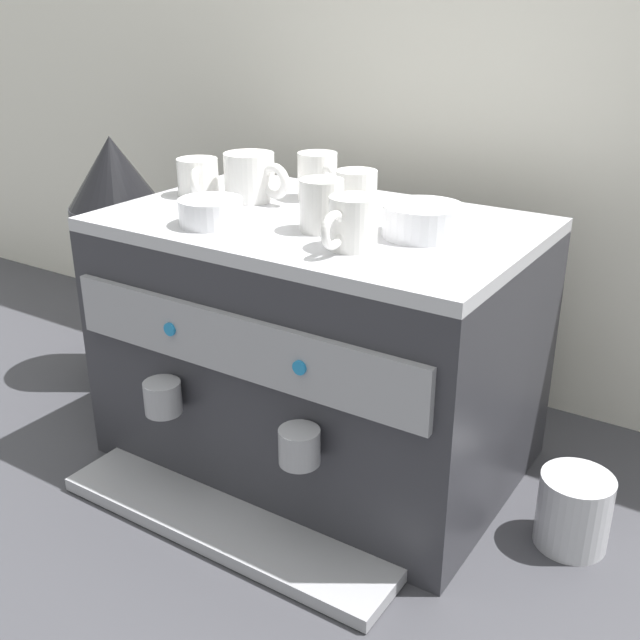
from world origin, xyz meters
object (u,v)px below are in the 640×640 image
at_px(ceramic_cup_1, 319,176).
at_px(ceramic_cup_3, 351,223).
at_px(ceramic_bowl_0, 211,212).
at_px(ceramic_bowl_1, 422,221).
at_px(ceramic_cup_5, 354,194).
at_px(ceramic_cup_2, 324,206).
at_px(ceramic_cup_4, 198,177).
at_px(espresso_machine, 318,344).
at_px(ceramic_cup_0, 252,177).
at_px(coffee_grinder, 122,262).
at_px(milk_pitcher, 574,511).

relative_size(ceramic_cup_1, ceramic_cup_3, 0.95).
bearing_deg(ceramic_bowl_0, ceramic_bowl_1, 22.18).
bearing_deg(ceramic_cup_1, ceramic_cup_5, -31.46).
relative_size(ceramic_cup_2, ceramic_cup_4, 1.10).
xyz_separation_m(espresso_machine, ceramic_bowl_0, (-0.12, -0.11, 0.23)).
xyz_separation_m(ceramic_cup_0, ceramic_cup_3, (0.27, -0.14, -0.00)).
relative_size(ceramic_cup_0, ceramic_cup_3, 1.22).
bearing_deg(ceramic_cup_1, coffee_grinder, -171.97).
xyz_separation_m(ceramic_cup_5, ceramic_bowl_1, (0.13, -0.03, -0.01)).
bearing_deg(ceramic_bowl_0, ceramic_cup_0, 104.82).
height_order(ceramic_cup_1, coffee_grinder, ceramic_cup_1).
distance_m(ceramic_cup_3, coffee_grinder, 0.66).
distance_m(ceramic_cup_2, coffee_grinder, 0.58).
bearing_deg(ceramic_cup_5, ceramic_cup_2, -88.26).
height_order(espresso_machine, ceramic_cup_5, ceramic_cup_5).
bearing_deg(ceramic_cup_2, ceramic_bowl_1, 23.03).
xyz_separation_m(ceramic_cup_1, ceramic_bowl_0, (-0.05, -0.22, -0.02)).
bearing_deg(espresso_machine, ceramic_bowl_1, 1.27).
bearing_deg(ceramic_cup_4, ceramic_bowl_0, -42.84).
distance_m(espresso_machine, ceramic_cup_4, 0.35).
bearing_deg(ceramic_cup_0, ceramic_cup_3, -26.97).
distance_m(ceramic_cup_0, milk_pitcher, 0.71).
bearing_deg(ceramic_cup_2, espresso_machine, 129.81).
relative_size(ceramic_cup_3, coffee_grinder, 0.21).
distance_m(ceramic_cup_1, ceramic_cup_2, 0.19).
relative_size(ceramic_cup_5, coffee_grinder, 0.21).
distance_m(ceramic_cup_2, ceramic_bowl_1, 0.14).
relative_size(ceramic_cup_0, milk_pitcher, 1.13).
xyz_separation_m(ceramic_cup_1, ceramic_bowl_1, (0.24, -0.10, -0.02)).
relative_size(ceramic_cup_2, ceramic_cup_5, 1.01).
bearing_deg(espresso_machine, ceramic_cup_4, 177.10).
xyz_separation_m(espresso_machine, ceramic_cup_4, (-0.25, 0.01, 0.24)).
height_order(ceramic_cup_0, coffee_grinder, ceramic_cup_0).
xyz_separation_m(ceramic_cup_2, milk_pitcher, (0.39, 0.05, -0.40)).
xyz_separation_m(ceramic_cup_5, ceramic_bowl_0, (-0.16, -0.15, -0.02)).
xyz_separation_m(ceramic_bowl_0, milk_pitcher, (0.55, 0.11, -0.38)).
relative_size(ceramic_cup_3, milk_pitcher, 0.93).
xyz_separation_m(ceramic_bowl_0, ceramic_bowl_1, (0.29, 0.12, 0.00)).
bearing_deg(ceramic_cup_5, ceramic_bowl_1, -14.45).
bearing_deg(milk_pitcher, ceramic_cup_2, -172.93).
bearing_deg(milk_pitcher, coffee_grinder, 177.17).
distance_m(ceramic_cup_1, milk_pitcher, 0.65).
bearing_deg(ceramic_cup_2, ceramic_cup_1, 125.35).
bearing_deg(coffee_grinder, ceramic_cup_4, -7.23).
distance_m(ceramic_cup_2, ceramic_cup_4, 0.30).
relative_size(coffee_grinder, milk_pitcher, 4.41).
distance_m(ceramic_bowl_1, coffee_grinder, 0.69).
bearing_deg(ceramic_bowl_1, ceramic_cup_0, 174.22).
relative_size(ceramic_cup_3, ceramic_cup_4, 1.11).
height_order(ceramic_cup_2, milk_pitcher, ceramic_cup_2).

